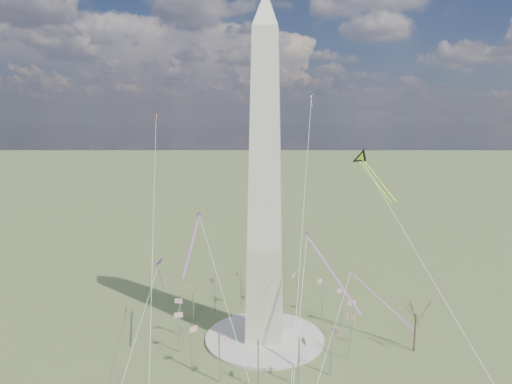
{
  "coord_description": "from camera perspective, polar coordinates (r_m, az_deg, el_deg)",
  "views": [
    {
      "loc": [
        7.9,
        -129.59,
        65.8
      ],
      "look_at": [
        -2.64,
        0.0,
        45.22
      ],
      "focal_mm": 32.0,
      "sensor_mm": 36.0,
      "label": 1
    }
  ],
  "objects": [
    {
      "name": "ground",
      "position": [
        145.56,
        1.09,
        -17.88
      ],
      "size": [
        2000.0,
        2000.0,
        0.0
      ],
      "primitive_type": "plane",
      "color": "#485F2F",
      "rests_on": "ground"
    },
    {
      "name": "plaza",
      "position": [
        145.38,
        1.09,
        -17.74
      ],
      "size": [
        36.0,
        36.0,
        0.8
      ],
      "primitive_type": "cylinder",
      "color": "#B7B4A7",
      "rests_on": "ground"
    },
    {
      "name": "washington_monument",
      "position": [
        131.06,
        1.15,
        1.17
      ],
      "size": [
        15.56,
        15.56,
        100.0
      ],
      "color": "#A9A48E",
      "rests_on": "plaza"
    },
    {
      "name": "flagpole_ring",
      "position": [
        142.42,
        1.1,
        -15.27
      ],
      "size": [
        54.4,
        54.4,
        13.0
      ],
      "color": "silver",
      "rests_on": "ground"
    },
    {
      "name": "tree_near",
      "position": [
        141.41,
        19.37,
        -13.91
      ],
      "size": [
        9.6,
        9.6,
        16.8
      ],
      "color": "#47352B",
      "rests_on": "ground"
    },
    {
      "name": "kite_delta_black",
      "position": [
        142.71,
        13.23,
        3.86
      ],
      "size": [
        12.11,
        16.82,
        14.21
      ],
      "rotation": [
        0.0,
        0.0,
        3.66
      ],
      "color": "black",
      "rests_on": "ground"
    },
    {
      "name": "kite_diamond_purple",
      "position": [
        149.53,
        -11.96,
        -8.94
      ],
      "size": [
        1.96,
        3.42,
        10.64
      ],
      "rotation": [
        0.0,
        0.0,
        2.86
      ],
      "color": "#491A75",
      "rests_on": "ground"
    },
    {
      "name": "kite_streamer_left",
      "position": [
        120.84,
        8.5,
        -8.36
      ],
      "size": [
        13.78,
        19.86,
        15.75
      ],
      "rotation": [
        0.0,
        0.0,
        3.73
      ],
      "color": "red",
      "rests_on": "ground"
    },
    {
      "name": "kite_streamer_mid",
      "position": [
        127.45,
        -7.78,
        -5.49
      ],
      "size": [
        1.81,
        19.28,
        13.24
      ],
      "rotation": [
        0.0,
        0.0,
        3.12
      ],
      "color": "red",
      "rests_on": "ground"
    },
    {
      "name": "kite_streamer_right",
      "position": [
        146.88,
        14.39,
        -11.96
      ],
      "size": [
        18.54,
        13.61,
        14.96
      ],
      "rotation": [
        0.0,
        0.0,
        4.1
      ],
      "color": "red",
      "rests_on": "ground"
    },
    {
      "name": "kite_small_red",
      "position": [
        167.8,
        -12.36,
        9.53
      ],
      "size": [
        1.25,
        1.95,
        4.28
      ],
      "rotation": [
        0.0,
        0.0,
        2.63
      ],
      "color": "red",
      "rests_on": "ground"
    },
    {
      "name": "kite_small_white",
      "position": [
        177.42,
        6.95,
        11.74
      ],
      "size": [
        1.39,
        2.25,
        5.1
      ],
      "rotation": [
        0.0,
        0.0,
        2.72
      ],
      "color": "white",
      "rests_on": "ground"
    }
  ]
}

